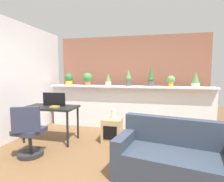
{
  "coord_description": "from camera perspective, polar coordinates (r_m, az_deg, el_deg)",
  "views": [
    {
      "loc": [
        0.64,
        -2.67,
        1.46
      ],
      "look_at": [
        -0.24,
        1.18,
        1.07
      ],
      "focal_mm": 29.21,
      "sensor_mm": 36.0,
      "label": 1
    }
  ],
  "objects": [
    {
      "name": "couch",
      "position": [
        2.8,
        18.91,
        -19.5
      ],
      "size": [
        1.68,
        1.06,
        0.8
      ],
      "color": "#333D4C",
      "rests_on": "ground"
    },
    {
      "name": "divider_wall",
      "position": [
        4.8,
        4.97,
        -5.34
      ],
      "size": [
        4.2,
        0.16,
        1.09
      ],
      "primitive_type": "cube",
      "color": "white",
      "rests_on": "ground"
    },
    {
      "name": "ground_plane",
      "position": [
        3.11,
        -0.65,
        -22.35
      ],
      "size": [
        12.0,
        12.0,
        0.0
      ],
      "primitive_type": "plane",
      "color": "brown"
    },
    {
      "name": "potted_plant_6",
      "position": [
        4.69,
        24.69,
        3.2
      ],
      "size": [
        0.19,
        0.19,
        0.35
      ],
      "color": "silver",
      "rests_on": "plant_shelf"
    },
    {
      "name": "potted_plant_5",
      "position": [
        4.66,
        17.98,
        3.23
      ],
      "size": [
        0.19,
        0.19,
        0.27
      ],
      "color": "gold",
      "rests_on": "plant_shelf"
    },
    {
      "name": "potted_plant_2",
      "position": [
        4.74,
        -1.19,
        3.54
      ],
      "size": [
        0.15,
        0.15,
        0.31
      ],
      "color": "silver",
      "rests_on": "plant_shelf"
    },
    {
      "name": "potted_plant_0",
      "position": [
        5.18,
        -13.34,
        3.72
      ],
      "size": [
        0.23,
        0.23,
        0.32
      ],
      "color": "gold",
      "rests_on": "plant_shelf"
    },
    {
      "name": "plant_shelf",
      "position": [
        4.68,
        4.96,
        1.37
      ],
      "size": [
        4.2,
        0.37,
        0.04
      ],
      "primitive_type": "cube",
      "color": "white",
      "rests_on": "divider_wall"
    },
    {
      "name": "tv_monitor",
      "position": [
        4.14,
        -17.68,
        -2.47
      ],
      "size": [
        0.51,
        0.04,
        0.29
      ],
      "primitive_type": "cube",
      "color": "black",
      "rests_on": "desk"
    },
    {
      "name": "desk",
      "position": [
        4.12,
        -18.54,
        -5.73
      ],
      "size": [
        1.1,
        0.6,
        0.75
      ],
      "color": "black",
      "rests_on": "ground"
    },
    {
      "name": "office_chair",
      "position": [
        3.53,
        -24.57,
        -12.5
      ],
      "size": [
        0.51,
        0.51,
        0.91
      ],
      "color": "#262628",
      "rests_on": "ground"
    },
    {
      "name": "side_wall_left",
      "position": [
        4.29,
        -31.46,
        2.71
      ],
      "size": [
        0.12,
        4.4,
        2.6
      ],
      "primitive_type": "cube",
      "color": "white",
      "rests_on": "ground"
    },
    {
      "name": "vase_on_shelf",
      "position": [
        3.91,
        0.44,
        -7.06
      ],
      "size": [
        0.1,
        0.1,
        0.2
      ],
      "primitive_type": "cylinder",
      "color": "silver",
      "rests_on": "side_cube_shelf"
    },
    {
      "name": "book_on_desk",
      "position": [
        3.92,
        -17.48,
        -4.75
      ],
      "size": [
        0.17,
        0.12,
        0.04
      ],
      "primitive_type": "cube",
      "color": "gold",
      "rests_on": "desk"
    },
    {
      "name": "potted_plant_3",
      "position": [
        4.66,
        5.18,
        4.05
      ],
      "size": [
        0.15,
        0.15,
        0.41
      ],
      "color": "#4C4C51",
      "rests_on": "plant_shelf"
    },
    {
      "name": "potted_plant_1",
      "position": [
        4.95,
        -7.68,
        3.95
      ],
      "size": [
        0.26,
        0.26,
        0.34
      ],
      "color": "#C66B42",
      "rests_on": "plant_shelf"
    },
    {
      "name": "potted_plant_4",
      "position": [
        4.64,
        12.07,
        4.15
      ],
      "size": [
        0.15,
        0.15,
        0.52
      ],
      "color": "#4C4C51",
      "rests_on": "plant_shelf"
    },
    {
      "name": "brick_wall_behind",
      "position": [
        5.31,
        5.93,
        3.38
      ],
      "size": [
        4.2,
        0.1,
        2.5
      ],
      "primitive_type": "cube",
      "color": "#935B47",
      "rests_on": "ground"
    },
    {
      "name": "side_cube_shelf",
      "position": [
        3.95,
        0.04,
        -12.14
      ],
      "size": [
        0.4,
        0.41,
        0.5
      ],
      "color": "tan",
      "rests_on": "ground"
    }
  ]
}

